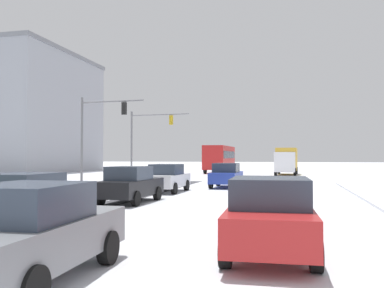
{
  "coord_description": "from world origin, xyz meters",
  "views": [
    {
      "loc": [
        5.63,
        -4.08,
        2.07
      ],
      "look_at": [
        0.0,
        19.67,
        2.8
      ],
      "focal_mm": 38.65,
      "sensor_mm": 36.0,
      "label": 1
    }
  ],
  "objects": [
    {
      "name": "bus_oncoming",
      "position": [
        -3.16,
        48.63,
        1.99
      ],
      "size": [
        2.72,
        11.01,
        3.38
      ],
      "color": "#B21E1E",
      "rests_on": "ground"
    },
    {
      "name": "car_black_third",
      "position": [
        -1.34,
        13.3,
        0.82
      ],
      "size": [
        1.96,
        4.17,
        1.62
      ],
      "color": "black",
      "rests_on": "ground"
    },
    {
      "name": "traffic_signal_near_left",
      "position": [
        -8.2,
        24.01,
        4.37
      ],
      "size": [
        5.07,
        0.5,
        6.5
      ],
      "color": "slate",
      "rests_on": "ground"
    },
    {
      "name": "wheel_track_left_lane",
      "position": [
        -3.3,
        14.05,
        0.0
      ],
      "size": [
        1.18,
        30.9,
        0.01
      ],
      "primitive_type": "cube",
      "color": "#424247",
      "rests_on": "ground"
    },
    {
      "name": "car_grey_sixth",
      "position": [
        1.46,
        1.96,
        0.82
      ],
      "size": [
        1.94,
        4.15,
        1.62
      ],
      "color": "slate",
      "rests_on": "ground"
    },
    {
      "name": "box_truck_delivery",
      "position": [
        5.26,
        43.59,
        1.63
      ],
      "size": [
        2.57,
        7.49,
        3.02
      ],
      "color": "silver",
      "rests_on": "ground"
    },
    {
      "name": "office_building_far_left_block",
      "position": [
        -31.78,
        44.01,
        7.82
      ],
      "size": [
        20.36,
        18.98,
        15.62
      ],
      "color": "#9399A3",
      "rests_on": "ground"
    },
    {
      "name": "car_red_fifth",
      "position": [
        5.22,
        4.83,
        0.82
      ],
      "size": [
        1.95,
        4.16,
        1.62
      ],
      "color": "red",
      "rests_on": "ground"
    },
    {
      "name": "wheel_track_right_lane",
      "position": [
        -2.03,
        14.05,
        0.0
      ],
      "size": [
        1.19,
        30.9,
        0.01
      ],
      "primitive_type": "cube",
      "color": "#424247",
      "rests_on": "ground"
    },
    {
      "name": "car_dark_green_fourth",
      "position": [
        -1.33,
        5.72,
        0.82
      ],
      "size": [
        1.88,
        4.12,
        1.62
      ],
      "color": "#194C2D",
      "rests_on": "ground"
    },
    {
      "name": "car_blue_lead",
      "position": [
        1.51,
        23.23,
        0.82
      ],
      "size": [
        1.89,
        4.13,
        1.62
      ],
      "color": "#233899",
      "rests_on": "ground"
    },
    {
      "name": "traffic_signal_far_left",
      "position": [
        -7.9,
        33.98,
        4.43
      ],
      "size": [
        6.02,
        0.58,
        6.5
      ],
      "color": "slate",
      "rests_on": "ground"
    },
    {
      "name": "car_white_second",
      "position": [
        -1.3,
        18.9,
        0.82
      ],
      "size": [
        1.9,
        4.13,
        1.62
      ],
      "color": "silver",
      "rests_on": "ground"
    }
  ]
}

